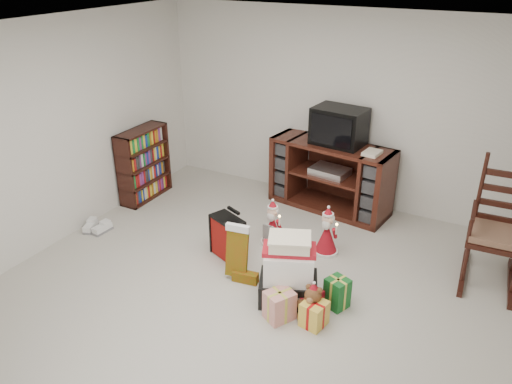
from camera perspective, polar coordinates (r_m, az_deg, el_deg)
room at (r=4.38m, az=-0.86°, el=1.15°), size 5.01×5.01×2.51m
tv_stand at (r=6.54m, az=8.52°, el=1.79°), size 1.63×0.77×0.90m
bookshelf at (r=6.92m, az=-12.69°, el=3.00°), size 0.27×0.80×0.98m
rocking_chair at (r=5.61m, az=25.71°, el=-4.83°), size 0.58×0.91×1.34m
gift_pile at (r=4.83m, az=3.75°, el=-9.26°), size 0.66×0.58×0.69m
red_suitcase at (r=5.50m, az=-3.26°, el=-5.19°), size 0.42×0.33×0.57m
stocking at (r=5.12m, az=-2.18°, el=-6.87°), size 0.31×0.16×0.62m
teddy_bear at (r=4.72m, az=6.57°, el=-12.59°), size 0.24×0.21×0.35m
santa_figurine at (r=5.63m, az=8.08°, el=-4.95°), size 0.28×0.27×0.58m
mrs_claus_figurine at (r=5.75m, az=1.89°, el=-4.02°), size 0.27×0.26×0.56m
sneaker_pair at (r=6.39m, az=-17.77°, el=-3.89°), size 0.32×0.27×0.09m
gift_cluster at (r=4.75m, az=6.30°, el=-12.91°), size 0.50×0.77×0.23m
crt_television at (r=6.31m, az=9.47°, el=7.43°), size 0.67×0.52×0.46m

